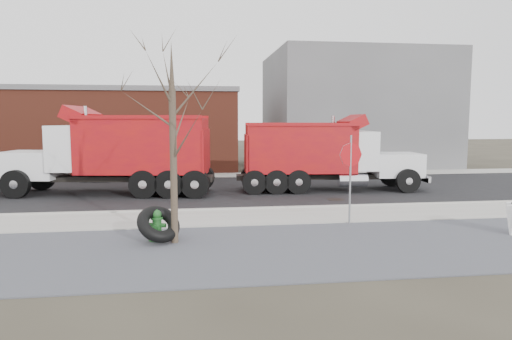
{
  "coord_description": "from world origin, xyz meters",
  "views": [
    {
      "loc": [
        -2.68,
        -14.45,
        3.2
      ],
      "look_at": [
        -0.42,
        2.05,
        1.4
      ],
      "focal_mm": 32.0,
      "sensor_mm": 36.0,
      "label": 1
    }
  ],
  "objects": [
    {
      "name": "far_sidewalk",
      "position": [
        0.0,
        12.0,
        0.03
      ],
      "size": [
        60.0,
        2.0,
        0.06
      ],
      "primitive_type": "cube",
      "color": "#9E9B93",
      "rests_on": "ground"
    },
    {
      "name": "stop_sign",
      "position": [
        2.07,
        -1.1,
        1.88
      ],
      "size": [
        0.74,
        0.17,
        2.77
      ],
      "rotation": [
        0.0,
        0.0,
        -0.21
      ],
      "color": "gray",
      "rests_on": "ground"
    },
    {
      "name": "sidewalk",
      "position": [
        0.0,
        0.25,
        0.03
      ],
      "size": [
        60.0,
        2.5,
        0.06
      ],
      "primitive_type": "cube",
      "color": "#9E9B93",
      "rests_on": "ground"
    },
    {
      "name": "building_grey",
      "position": [
        9.0,
        18.0,
        4.0
      ],
      "size": [
        12.0,
        10.0,
        8.0
      ],
      "color": "slate",
      "rests_on": "ground"
    },
    {
      "name": "fire_hydrant",
      "position": [
        -3.68,
        -2.31,
        0.39
      ],
      "size": [
        0.49,
        0.48,
        0.86
      ],
      "rotation": [
        0.0,
        0.0,
        -0.28
      ],
      "color": "#266426",
      "rests_on": "ground"
    },
    {
      "name": "road",
      "position": [
        0.0,
        6.3,
        0.01
      ],
      "size": [
        60.0,
        9.4,
        0.02
      ],
      "primitive_type": "cube",
      "color": "black",
      "rests_on": "ground"
    },
    {
      "name": "dump_truck_red_a",
      "position": [
        3.17,
        5.76,
        1.75
      ],
      "size": [
        8.55,
        2.87,
        3.43
      ],
      "rotation": [
        0.0,
        0.0,
        -0.07
      ],
      "color": "black",
      "rests_on": "ground"
    },
    {
      "name": "truck_tire",
      "position": [
        -3.62,
        -2.47,
        0.51
      ],
      "size": [
        1.53,
        1.5,
        1.0
      ],
      "color": "black",
      "rests_on": "ground"
    },
    {
      "name": "curb",
      "position": [
        0.0,
        1.55,
        0.06
      ],
      "size": [
        60.0,
        0.15,
        0.11
      ],
      "primitive_type": "cube",
      "color": "#9E9B93",
      "rests_on": "ground"
    },
    {
      "name": "building_brick",
      "position": [
        -10.0,
        17.0,
        2.65
      ],
      "size": [
        20.2,
        8.2,
        5.3
      ],
      "color": "maroon",
      "rests_on": "ground"
    },
    {
      "name": "gravel_verge",
      "position": [
        0.0,
        -3.5,
        0.01
      ],
      "size": [
        60.0,
        5.0,
        0.03
      ],
      "primitive_type": "cube",
      "color": "slate",
      "rests_on": "ground"
    },
    {
      "name": "bare_tree",
      "position": [
        -3.2,
        -2.6,
        3.3
      ],
      "size": [
        3.2,
        3.2,
        5.2
      ],
      "color": "#382D23",
      "rests_on": "ground"
    },
    {
      "name": "dump_truck_red_b",
      "position": [
        -5.97,
        5.91,
        1.92
      ],
      "size": [
        9.12,
        3.71,
        3.78
      ],
      "rotation": [
        0.0,
        0.0,
        3.0
      ],
      "color": "black",
      "rests_on": "ground"
    },
    {
      "name": "ground",
      "position": [
        0.0,
        0.0,
        0.0
      ],
      "size": [
        120.0,
        120.0,
        0.0
      ],
      "primitive_type": "plane",
      "color": "#383328",
      "rests_on": "ground"
    }
  ]
}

